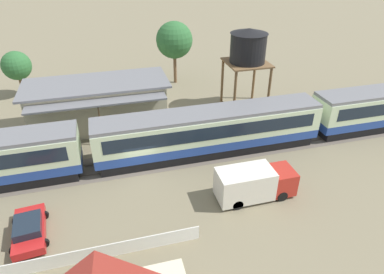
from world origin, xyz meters
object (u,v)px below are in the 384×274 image
object	(u,v)px
station_building	(99,104)
parked_car_red	(29,229)
yard_tree_0	(174,40)
yard_tree_1	(16,66)
passenger_train	(212,130)
delivery_truck_red	(254,183)
water_tower	(248,48)

from	to	relation	value
station_building	parked_car_red	bearing A→B (deg)	-109.73
station_building	parked_car_red	xyz separation A→B (m)	(-5.09, -14.18, -1.75)
yard_tree_0	yard_tree_1	bearing A→B (deg)	178.14
parked_car_red	station_building	bearing A→B (deg)	-25.09
station_building	parked_car_red	distance (m)	15.17
passenger_train	yard_tree_1	world-z (taller)	yard_tree_1
yard_tree_0	yard_tree_1	world-z (taller)	yard_tree_0
passenger_train	yard_tree_0	size ratio (longest dim) A/B	7.82
delivery_truck_red	yard_tree_0	distance (m)	24.22
yard_tree_0	parked_car_red	bearing A→B (deg)	-122.37
station_building	yard_tree_1	xyz separation A→B (m)	(-8.75, 10.07, 1.38)
passenger_train	station_building	bearing A→B (deg)	139.94
station_building	delivery_truck_red	size ratio (longest dim) A/B	2.37
station_building	water_tower	bearing A→B (deg)	0.40
passenger_train	water_tower	xyz separation A→B (m)	(6.34, 7.92, 4.49)
delivery_truck_red	yard_tree_1	xyz separation A→B (m)	(-19.11, 24.45, 2.46)
delivery_truck_red	yard_tree_1	distance (m)	31.12
parked_car_red	yard_tree_1	xyz separation A→B (m)	(-3.66, 24.25, 3.13)
passenger_train	parked_car_red	xyz separation A→B (m)	(-14.37, -6.37, -1.69)
yard_tree_0	yard_tree_1	distance (m)	18.75
water_tower	parked_car_red	distance (m)	25.91
delivery_truck_red	yard_tree_1	bearing A→B (deg)	128.01
station_building	delivery_truck_red	distance (m)	17.75
water_tower	parked_car_red	size ratio (longest dim) A/B	1.99
water_tower	parked_car_red	xyz separation A→B (m)	(-20.72, -14.29, -6.18)
yard_tree_0	delivery_truck_red	bearing A→B (deg)	-88.91
parked_car_red	yard_tree_0	world-z (taller)	yard_tree_0
parked_car_red	delivery_truck_red	bearing A→B (deg)	-96.07
water_tower	yard_tree_1	size ratio (longest dim) A/B	1.61
water_tower	yard_tree_1	world-z (taller)	water_tower
water_tower	parked_car_red	world-z (taller)	water_tower
yard_tree_1	yard_tree_0	bearing A→B (deg)	-1.86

